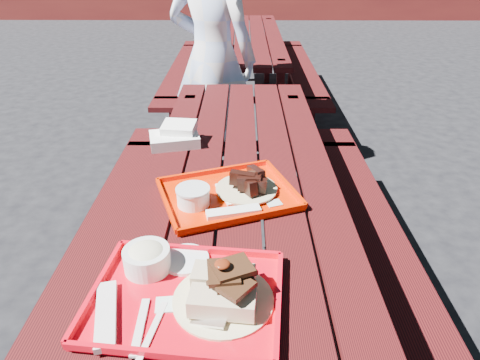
{
  "coord_description": "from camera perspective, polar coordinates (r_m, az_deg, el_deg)",
  "views": [
    {
      "loc": [
        0.01,
        -1.44,
        1.55
      ],
      "look_at": [
        0.0,
        -0.15,
        0.82
      ],
      "focal_mm": 32.0,
      "sensor_mm": 36.0,
      "label": 1
    }
  ],
  "objects": [
    {
      "name": "ground",
      "position": [
        2.12,
        0.03,
        -17.59
      ],
      "size": [
        60.0,
        60.0,
        0.0
      ],
      "primitive_type": "plane",
      "color": "black",
      "rests_on": "ground"
    },
    {
      "name": "picnic_table_far",
      "position": [
        4.36,
        0.31,
        16.33
      ],
      "size": [
        1.41,
        2.4,
        0.75
      ],
      "color": "#400C0C",
      "rests_on": "ground"
    },
    {
      "name": "picnic_table_near",
      "position": [
        1.75,
        0.04,
        -5.0
      ],
      "size": [
        1.41,
        2.4,
        0.75
      ],
      "color": "#400C0C",
      "rests_on": "ground"
    },
    {
      "name": "far_tray",
      "position": [
        1.5,
        -1.81,
        -1.79
      ],
      "size": [
        0.54,
        0.48,
        0.08
      ],
      "color": "red",
      "rests_on": "picnic_table_near"
    },
    {
      "name": "person",
      "position": [
        3.0,
        -3.72,
        15.91
      ],
      "size": [
        0.73,
        0.61,
        1.7
      ],
      "primitive_type": "imported",
      "rotation": [
        0.0,
        0.0,
        2.75
      ],
      "color": "#B9D1FD",
      "rests_on": "ground"
    },
    {
      "name": "near_tray",
      "position": [
        1.13,
        -7.06,
        -13.6
      ],
      "size": [
        0.51,
        0.42,
        0.15
      ],
      "color": "red",
      "rests_on": "picnic_table_near"
    },
    {
      "name": "white_cloth",
      "position": [
        1.93,
        -8.56,
        5.82
      ],
      "size": [
        0.24,
        0.2,
        0.09
      ],
      "color": "white",
      "rests_on": "picnic_table_near"
    }
  ]
}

